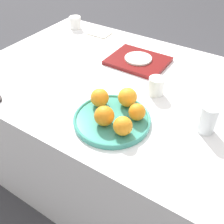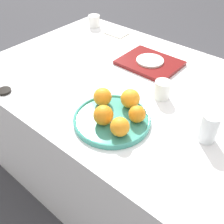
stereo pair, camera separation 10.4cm
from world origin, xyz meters
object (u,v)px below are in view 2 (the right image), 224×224
(orange_0, at_px, (103,115))
(serving_tray, at_px, (150,63))
(orange_4, at_px, (130,99))
(soy_dish, at_px, (4,91))
(fruit_platter, at_px, (112,119))
(napkin, at_px, (117,33))
(orange_3, at_px, (120,127))
(orange_1, at_px, (137,114))
(water_glass, at_px, (209,128))
(cup_0, at_px, (94,21))
(orange_2, at_px, (103,97))
(cup_1, at_px, (162,90))
(side_plate, at_px, (150,60))

(orange_0, xyz_separation_m, serving_tray, (-0.13, 0.52, -0.05))
(orange_4, xyz_separation_m, soy_dish, (-0.53, -0.28, -0.05))
(orange_0, bearing_deg, fruit_platter, 77.22)
(orange_0, bearing_deg, napkin, 125.97)
(orange_3, height_order, napkin, orange_3)
(fruit_platter, bearing_deg, orange_3, -31.59)
(orange_3, distance_m, napkin, 0.95)
(serving_tray, xyz_separation_m, napkin, (-0.39, 0.20, -0.01))
(serving_tray, height_order, napkin, serving_tray)
(fruit_platter, height_order, orange_3, orange_3)
(orange_0, relative_size, orange_1, 1.16)
(orange_4, distance_m, water_glass, 0.33)
(water_glass, height_order, cup_0, water_glass)
(orange_0, xyz_separation_m, orange_1, (0.09, 0.10, -0.01))
(fruit_platter, relative_size, soy_dish, 4.96)
(orange_1, relative_size, orange_2, 0.87)
(orange_4, relative_size, cup_0, 1.06)
(orange_0, distance_m, serving_tray, 0.54)
(fruit_platter, height_order, soy_dish, fruit_platter)
(orange_0, height_order, cup_0, orange_0)
(orange_1, height_order, orange_2, orange_2)
(water_glass, distance_m, cup_1, 0.29)
(orange_3, relative_size, cup_0, 0.95)
(orange_4, distance_m, serving_tray, 0.40)
(orange_2, bearing_deg, soy_dish, -153.29)
(orange_1, relative_size, serving_tray, 0.22)
(cup_0, bearing_deg, napkin, 2.49)
(orange_0, height_order, napkin, orange_0)
(orange_0, height_order, cup_1, orange_0)
(orange_1, height_order, cup_0, orange_1)
(orange_4, bearing_deg, napkin, 133.48)
(water_glass, bearing_deg, orange_1, -158.49)
(fruit_platter, distance_m, side_plate, 0.50)
(orange_1, bearing_deg, side_plate, 117.50)
(orange_0, distance_m, napkin, 0.89)
(orange_2, height_order, water_glass, water_glass)
(fruit_platter, xyz_separation_m, orange_4, (0.01, 0.11, 0.05))
(orange_2, relative_size, orange_3, 1.06)
(orange_2, distance_m, cup_0, 0.89)
(orange_1, distance_m, orange_3, 0.10)
(fruit_platter, height_order, water_glass, water_glass)
(orange_2, xyz_separation_m, serving_tray, (-0.05, 0.44, -0.04))
(cup_1, bearing_deg, orange_0, -103.63)
(serving_tray, bearing_deg, cup_1, -45.92)
(orange_2, bearing_deg, orange_0, -46.78)
(fruit_platter, xyz_separation_m, soy_dish, (-0.52, -0.17, -0.01))
(orange_2, bearing_deg, water_glass, 14.09)
(orange_3, distance_m, soy_dish, 0.61)
(orange_0, xyz_separation_m, orange_4, (0.02, 0.15, 0.00))
(orange_1, xyz_separation_m, orange_2, (-0.18, -0.01, 0.00))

